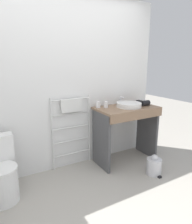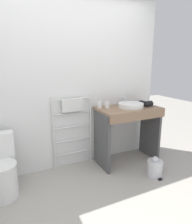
# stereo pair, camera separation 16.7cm
# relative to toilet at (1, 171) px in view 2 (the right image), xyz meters

# --- Properties ---
(ground_plane) EXTENTS (12.00, 12.00, 0.00)m
(ground_plane) POSITION_rel_toilet_xyz_m (1.05, -0.98, -0.31)
(ground_plane) COLOR #A8A399
(wall_back) EXTENTS (2.92, 0.12, 2.52)m
(wall_back) POSITION_rel_toilet_xyz_m (1.05, 0.41, 0.95)
(wall_back) COLOR white
(wall_back) RESTS_ON ground_plane
(toilet) EXTENTS (0.37, 0.50, 0.74)m
(toilet) POSITION_rel_toilet_xyz_m (0.00, 0.00, 0.00)
(toilet) COLOR white
(toilet) RESTS_ON ground_plane
(towel_radiator) EXTENTS (0.62, 0.06, 1.09)m
(towel_radiator) POSITION_rel_toilet_xyz_m (1.03, 0.31, 0.46)
(towel_radiator) COLOR silver
(towel_radiator) RESTS_ON ground_plane
(vanity_counter) EXTENTS (0.96, 0.56, 0.90)m
(vanity_counter) POSITION_rel_toilet_xyz_m (1.85, 0.05, 0.29)
(vanity_counter) COLOR #84664C
(vanity_counter) RESTS_ON ground_plane
(sink_basin) EXTENTS (0.39, 0.39, 0.07)m
(sink_basin) POSITION_rel_toilet_xyz_m (1.88, 0.04, 0.63)
(sink_basin) COLOR white
(sink_basin) RESTS_ON vanity_counter
(faucet) EXTENTS (0.02, 0.10, 0.14)m
(faucet) POSITION_rel_toilet_xyz_m (1.88, 0.25, 0.68)
(faucet) COLOR silver
(faucet) RESTS_ON vanity_counter
(cup_near_wall) EXTENTS (0.07, 0.07, 0.09)m
(cup_near_wall) POSITION_rel_toilet_xyz_m (1.44, 0.24, 0.63)
(cup_near_wall) COLOR white
(cup_near_wall) RESTS_ON vanity_counter
(cup_near_edge) EXTENTS (0.07, 0.07, 0.10)m
(cup_near_edge) POSITION_rel_toilet_xyz_m (1.54, 0.18, 0.64)
(cup_near_edge) COLOR white
(cup_near_edge) RESTS_ON vanity_counter
(hair_dryer) EXTENTS (0.19, 0.19, 0.09)m
(hair_dryer) POSITION_rel_toilet_xyz_m (2.17, 0.01, 0.63)
(hair_dryer) COLOR black
(hair_dryer) RESTS_ON vanity_counter
(trash_bin) EXTENTS (0.21, 0.25, 0.30)m
(trash_bin) POSITION_rel_toilet_xyz_m (1.95, -0.49, -0.18)
(trash_bin) COLOR silver
(trash_bin) RESTS_ON ground_plane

